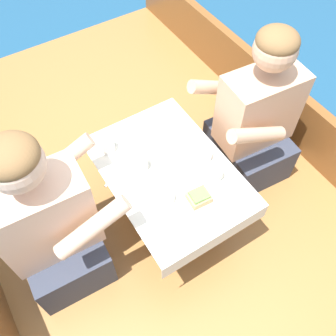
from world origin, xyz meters
name	(u,v)px	position (x,y,z in m)	size (l,w,h in m)	color
ground_plane	(172,238)	(0.00, 0.00, 0.00)	(60.00, 60.00, 0.00)	navy
boat_deck	(172,229)	(0.00, 0.00, 0.12)	(1.98, 3.78, 0.25)	#9E6B38
gunwale_starboard	(308,129)	(0.96, 0.00, 0.43)	(0.06, 3.78, 0.36)	brown
cockpit_table	(168,176)	(0.00, 0.05, 0.62)	(0.56, 0.80, 0.42)	#B2B2B7
person_port	(51,226)	(-0.58, 0.09, 0.64)	(0.54, 0.46, 0.96)	#333847
person_starboard	(254,122)	(0.58, 0.10, 0.63)	(0.55, 0.47, 0.94)	#333847
plate_sandwich	(199,200)	(0.03, -0.16, 0.67)	(0.18, 0.18, 0.01)	white
plate_bread	(163,130)	(0.11, 0.27, 0.67)	(0.18, 0.18, 0.01)	white
sandwich	(199,197)	(0.03, -0.16, 0.70)	(0.10, 0.09, 0.05)	tan
bowl_port_near	(162,195)	(-0.10, -0.06, 0.69)	(0.11, 0.11, 0.04)	white
bowl_starboard_near	(199,153)	(0.17, 0.04, 0.69)	(0.13, 0.13, 0.04)	white
coffee_cup_port	(141,163)	(-0.10, 0.13, 0.70)	(0.10, 0.07, 0.07)	white
coffee_cup_starboard	(107,145)	(-0.18, 0.32, 0.70)	(0.10, 0.07, 0.06)	white
tin_can	(216,173)	(0.17, -0.10, 0.70)	(0.07, 0.07, 0.05)	silver
utensil_spoon_port	(120,170)	(-0.19, 0.17, 0.67)	(0.16, 0.08, 0.01)	silver
utensil_knife_starboard	(188,134)	(0.20, 0.18, 0.67)	(0.13, 0.13, 0.00)	silver
utensil_spoon_center	(178,225)	(-0.11, -0.22, 0.67)	(0.17, 0.04, 0.01)	silver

